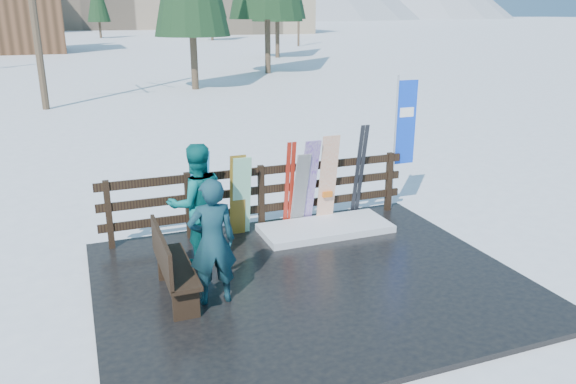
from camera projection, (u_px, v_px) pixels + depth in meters
name	position (u px, v px, depth m)	size (l,w,h in m)	color
ground	(309.00, 283.00, 8.21)	(700.00, 700.00, 0.00)	white
deck	(309.00, 281.00, 8.20)	(6.00, 5.00, 0.08)	black
fence	(261.00, 192.00, 9.94)	(5.60, 0.10, 1.15)	black
snow_patch	(325.00, 228.00, 9.92)	(2.29, 1.00, 0.12)	white
bench	(171.00, 264.00, 7.46)	(0.41, 1.50, 0.97)	black
snowboard_0	(200.00, 196.00, 9.31)	(0.30, 0.03, 1.64)	#2B98DF
snowboard_1	(242.00, 196.00, 9.58)	(0.32, 0.03, 1.42)	white
snowboard_2	(238.00, 196.00, 9.55)	(0.28, 0.03, 1.46)	gold
snowboard_3	(308.00, 183.00, 9.97)	(0.29, 0.03, 1.66)	silver
snowboard_4	(300.00, 190.00, 9.95)	(0.25, 0.03, 1.43)	black
snowboard_5	(328.00, 180.00, 10.09)	(0.32, 0.03, 1.67)	white
ski_pair_a	(289.00, 185.00, 9.92)	(0.16, 0.26, 1.59)	#AD2315
ski_pair_b	(359.00, 171.00, 10.37)	(0.17, 0.33, 1.79)	black
rental_flag	(403.00, 128.00, 10.67)	(0.45, 0.04, 2.60)	silver
person_front	(212.00, 242.00, 7.28)	(0.63, 0.41, 1.72)	#144642
person_back	(197.00, 204.00, 8.48)	(0.91, 0.71, 1.87)	#096160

